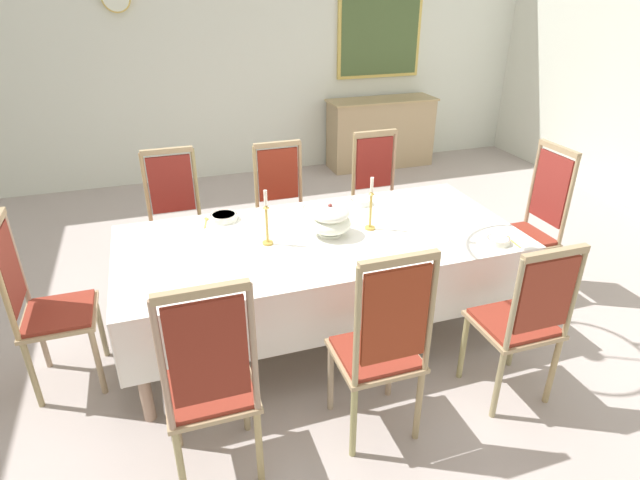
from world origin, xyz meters
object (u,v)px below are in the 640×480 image
at_px(chair_north_a, 176,219).
at_px(chair_north_b, 283,207).
at_px(chair_head_west, 44,304).
at_px(candlestick_west, 267,223).
at_px(dining_table, 320,246).
at_px(chair_head_east, 531,223).
at_px(spoon_secondary, 206,220).
at_px(soup_tureen, 330,220).
at_px(bowl_near_right, 224,217).
at_px(chair_south_c, 523,319).
at_px(sideboard, 380,133).
at_px(candlestick_east, 371,208).
at_px(framed_painting, 380,32).
at_px(spoon_primary, 509,239).
at_px(chair_north_c, 378,194).
at_px(bowl_far_left, 361,201).
at_px(bowl_far_right, 312,208).
at_px(bowl_near_left, 498,240).
at_px(chair_south_a, 210,382).

relative_size(chair_north_a, chair_north_b, 1.03).
distance_m(chair_head_west, candlestick_west, 1.41).
bearing_deg(candlestick_west, dining_table, 0.00).
height_order(chair_head_east, spoon_secondary, chair_head_east).
height_order(soup_tureen, bowl_near_right, soup_tureen).
relative_size(chair_south_c, sideboard, 0.75).
relative_size(dining_table, soup_tureen, 9.25).
distance_m(candlestick_east, framed_painting, 4.03).
bearing_deg(soup_tureen, chair_head_east, 0.00).
bearing_deg(spoon_primary, chair_north_c, 106.07).
distance_m(bowl_far_left, framed_painting, 3.63).
bearing_deg(sideboard, spoon_primary, 78.10).
height_order(dining_table, chair_head_east, chair_head_east).
bearing_deg(bowl_far_right, bowl_far_left, -1.54).
bearing_deg(chair_head_east, sideboard, -4.09).
bearing_deg(soup_tureen, bowl_far_right, 87.70).
relative_size(candlestick_west, bowl_far_left, 2.28).
distance_m(dining_table, chair_north_c, 1.35).
height_order(dining_table, candlestick_west, candlestick_west).
xyz_separation_m(dining_table, bowl_near_right, (-0.57, 0.47, 0.10)).
distance_m(bowl_near_left, spoon_primary, 0.11).
distance_m(candlestick_east, bowl_far_right, 0.54).
distance_m(chair_north_c, bowl_near_right, 1.57).
height_order(chair_north_a, candlestick_east, candlestick_east).
xyz_separation_m(chair_head_east, bowl_near_left, (-0.66, -0.47, 0.18)).
distance_m(chair_head_east, framed_painting, 3.77).
distance_m(chair_south_a, bowl_near_right, 1.52).
xyz_separation_m(candlestick_west, bowl_far_right, (0.45, 0.44, -0.14)).
distance_m(dining_table, soup_tureen, 0.19).
distance_m(soup_tureen, framed_painting, 4.17).
bearing_deg(bowl_far_left, chair_south_a, -133.29).
bearing_deg(soup_tureen, candlestick_west, 180.00).
bearing_deg(spoon_secondary, sideboard, 58.83).
distance_m(chair_south_c, framed_painting, 4.87).
relative_size(chair_south_c, spoon_primary, 6.09).
distance_m(bowl_near_right, sideboard, 3.85).
distance_m(chair_south_a, chair_north_b, 2.20).
distance_m(chair_north_b, bowl_near_right, 0.81).
distance_m(chair_north_a, framed_painting, 4.04).
relative_size(dining_table, spoon_secondary, 15.03).
height_order(chair_head_west, bowl_near_left, chair_head_west).
distance_m(candlestick_east, spoon_secondary, 1.17).
height_order(chair_north_b, chair_head_west, chair_head_west).
bearing_deg(chair_south_c, bowl_far_right, 118.97).
xyz_separation_m(chair_north_c, candlestick_west, (-1.25, -1.01, 0.34)).
bearing_deg(spoon_primary, chair_south_c, -112.07).
bearing_deg(sideboard, chair_head_west, 42.12).
bearing_deg(spoon_secondary, spoon_primary, -14.66).
distance_m(chair_north_a, chair_south_c, 2.68).
distance_m(chair_north_a, chair_head_east, 2.80).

